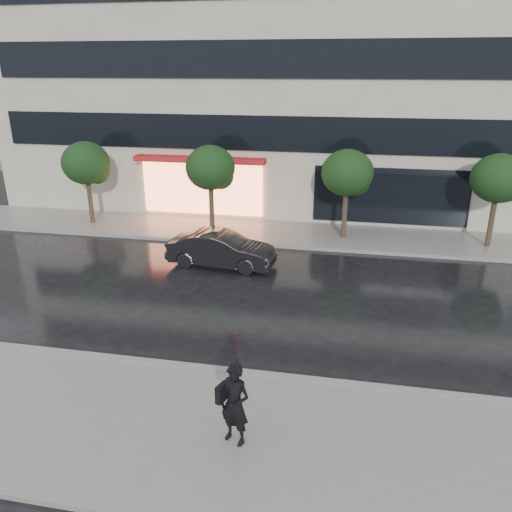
# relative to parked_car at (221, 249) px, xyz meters

# --- Properties ---
(ground) EXTENTS (120.00, 120.00, 0.00)m
(ground) POSITION_rel_parked_car_xyz_m (1.52, -6.00, -0.67)
(ground) COLOR black
(ground) RESTS_ON ground
(sidewalk_near) EXTENTS (60.00, 4.50, 0.12)m
(sidewalk_near) POSITION_rel_parked_car_xyz_m (1.52, -9.25, -0.61)
(sidewalk_near) COLOR slate
(sidewalk_near) RESTS_ON ground
(sidewalk_far) EXTENTS (60.00, 3.50, 0.12)m
(sidewalk_far) POSITION_rel_parked_car_xyz_m (1.52, 4.25, -0.61)
(sidewalk_far) COLOR slate
(sidewalk_far) RESTS_ON ground
(curb_near) EXTENTS (60.00, 0.25, 0.14)m
(curb_near) POSITION_rel_parked_car_xyz_m (1.52, -7.00, -0.60)
(curb_near) COLOR gray
(curb_near) RESTS_ON ground
(curb_far) EXTENTS (60.00, 0.25, 0.14)m
(curb_far) POSITION_rel_parked_car_xyz_m (1.52, 2.50, -0.60)
(curb_far) COLOR gray
(curb_far) RESTS_ON ground
(office_building) EXTENTS (30.00, 12.76, 18.00)m
(office_building) POSITION_rel_parked_car_xyz_m (1.52, 11.97, 8.33)
(office_building) COLOR beige
(office_building) RESTS_ON ground
(tree_far_west) EXTENTS (2.20, 2.20, 3.99)m
(tree_far_west) POSITION_rel_parked_car_xyz_m (-7.42, 4.03, 2.25)
(tree_far_west) COLOR #33261C
(tree_far_west) RESTS_ON ground
(tree_mid_west) EXTENTS (2.20, 2.20, 3.99)m
(tree_mid_west) POSITION_rel_parked_car_xyz_m (-1.42, 4.03, 2.25)
(tree_mid_west) COLOR #33261C
(tree_mid_west) RESTS_ON ground
(tree_mid_east) EXTENTS (2.20, 2.20, 3.99)m
(tree_mid_east) POSITION_rel_parked_car_xyz_m (4.58, 4.03, 2.25)
(tree_mid_east) COLOR #33261C
(tree_mid_east) RESTS_ON ground
(tree_far_east) EXTENTS (2.20, 2.20, 3.99)m
(tree_far_east) POSITION_rel_parked_car_xyz_m (10.58, 4.03, 2.25)
(tree_far_east) COLOR #33261C
(tree_far_east) RESTS_ON ground
(parked_car) EXTENTS (4.19, 1.76, 1.35)m
(parked_car) POSITION_rel_parked_car_xyz_m (0.00, 0.00, 0.00)
(parked_car) COLOR black
(parked_car) RESTS_ON ground
(pedestrian_with_umbrella) EXTENTS (1.28, 1.29, 2.50)m
(pedestrian_with_umbrella) POSITION_rel_parked_car_xyz_m (2.76, -9.41, 1.08)
(pedestrian_with_umbrella) COLOR black
(pedestrian_with_umbrella) RESTS_ON sidewalk_near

